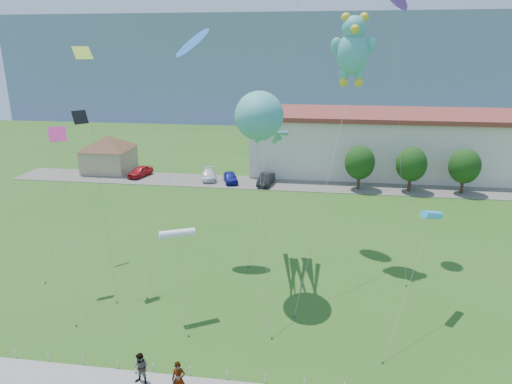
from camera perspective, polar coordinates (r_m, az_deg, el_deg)
ground at (r=26.86m, az=-5.26°, el=-20.30°), size 160.00×160.00×0.00m
parking_strip at (r=58.20m, az=2.70°, el=1.05°), size 70.00×6.00×0.06m
hill_ridge at (r=140.75m, az=6.36°, el=15.72°), size 160.00×50.00×25.00m
pavilion at (r=66.88m, az=-17.99°, el=5.02°), size 9.20×9.20×5.00m
warehouse at (r=68.92m, az=25.71°, el=5.43°), size 61.00×15.00×8.20m
rope_fence at (r=25.72m, az=-5.99°, el=-21.59°), size 26.05×0.05×0.50m
tree_near at (r=56.32m, az=12.84°, el=3.61°), size 3.60×3.60×5.47m
tree_mid at (r=57.13m, az=18.85°, el=3.30°), size 3.60×3.60×5.47m
tree_far at (r=58.55m, az=24.63°, el=2.96°), size 3.60×3.60×5.47m
pedestrian_left at (r=24.34m, az=-9.65°, el=-22.05°), size 0.74×0.55×1.85m
pedestrian_right at (r=25.36m, az=-14.16°, el=-20.67°), size 0.98×0.84×1.75m
parked_car_red at (r=63.08m, az=-14.28°, el=2.51°), size 2.66×4.44×1.41m
parked_car_white at (r=60.06m, az=-5.95°, el=2.17°), size 2.94×4.81×1.30m
parked_car_blue at (r=58.52m, az=-3.20°, el=1.85°), size 2.76×4.25×1.35m
parked_car_black at (r=57.42m, az=1.24°, el=1.59°), size 1.93×4.34×1.39m
octopus_kite at (r=30.58m, az=0.69°, el=8.59°), size 3.19×12.36×13.93m
teddy_bear_kite at (r=35.63m, az=12.05°, el=17.18°), size 4.93×11.12×18.92m
small_kite_yellow at (r=32.47m, az=-20.36°, el=12.16°), size 3.07×4.13×16.61m
small_kite_purple at (r=38.24m, az=16.82°, el=21.89°), size 2.64×7.98×21.09m
small_kite_pink at (r=32.89m, az=-23.36°, el=4.31°), size 3.60×6.00×11.44m
small_kite_white at (r=28.46m, az=-9.81°, el=-5.21°), size 1.46×3.53×6.05m
small_kite_black at (r=37.88m, az=-21.56°, el=6.59°), size 1.72×6.38×11.82m
small_kite_blue at (r=35.65m, az=-8.14°, el=17.33°), size 2.50×8.93×17.55m
small_kite_cyan at (r=30.39m, az=21.08°, el=-2.81°), size 3.47×7.37×6.99m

